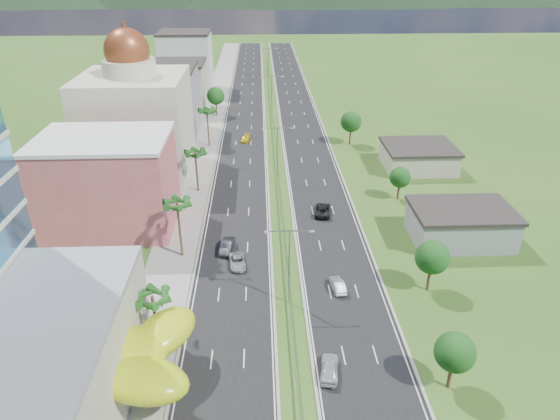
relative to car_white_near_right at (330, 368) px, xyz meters
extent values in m
plane|color=#2D5119|center=(-3.69, 2.71, -0.84)|extent=(500.00, 500.00, 0.00)
cube|color=black|center=(-11.19, 92.71, -0.82)|extent=(11.00, 260.00, 0.04)
cube|color=black|center=(3.81, 92.71, -0.82)|extent=(11.00, 260.00, 0.04)
cube|color=gray|center=(-20.69, 92.71, -0.78)|extent=(7.00, 260.00, 0.12)
cube|color=gray|center=(-3.69, 74.71, -0.22)|extent=(0.08, 216.00, 0.28)
cube|color=gray|center=(-3.69, 176.71, -0.49)|extent=(0.10, 0.12, 0.70)
cylinder|color=gray|center=(-3.69, 12.71, 4.66)|extent=(0.20, 0.20, 11.00)
cube|color=gray|center=(-5.13, 12.71, 9.96)|extent=(2.88, 0.12, 0.12)
cube|color=gray|center=(-2.25, 12.71, 9.96)|extent=(2.88, 0.12, 0.12)
cube|color=silver|center=(-6.41, 12.71, 9.86)|extent=(0.60, 0.25, 0.18)
cube|color=silver|center=(-0.97, 12.71, 9.86)|extent=(0.60, 0.25, 0.18)
cylinder|color=gray|center=(-3.69, 52.71, 4.66)|extent=(0.20, 0.20, 11.00)
cube|color=gray|center=(-5.13, 52.71, 9.96)|extent=(2.88, 0.12, 0.12)
cube|color=gray|center=(-2.25, 52.71, 9.96)|extent=(2.88, 0.12, 0.12)
cube|color=silver|center=(-6.41, 52.71, 9.86)|extent=(0.60, 0.25, 0.18)
cube|color=silver|center=(-0.97, 52.71, 9.86)|extent=(0.60, 0.25, 0.18)
cylinder|color=gray|center=(-3.69, 97.71, 4.66)|extent=(0.20, 0.20, 11.00)
cube|color=gray|center=(-5.13, 97.71, 9.96)|extent=(2.88, 0.12, 0.12)
cube|color=gray|center=(-2.25, 97.71, 9.96)|extent=(2.88, 0.12, 0.12)
cube|color=silver|center=(-6.41, 97.71, 9.86)|extent=(0.60, 0.25, 0.18)
cube|color=silver|center=(-0.97, 97.71, 9.86)|extent=(0.60, 0.25, 0.18)
cylinder|color=gray|center=(-3.69, 142.71, 4.66)|extent=(0.20, 0.20, 11.00)
cube|color=gray|center=(-5.13, 142.71, 9.96)|extent=(2.88, 0.12, 0.12)
cube|color=gray|center=(-2.25, 142.71, 9.96)|extent=(2.88, 0.12, 0.12)
cube|color=silver|center=(-6.41, 142.71, 9.86)|extent=(0.60, 0.25, 0.18)
cube|color=silver|center=(-0.97, 142.71, 9.86)|extent=(0.60, 0.25, 0.18)
cylinder|color=gray|center=(-27.69, 0.71, 1.16)|extent=(0.50, 0.50, 4.00)
cylinder|color=gray|center=(-20.69, -4.29, 1.16)|extent=(0.50, 0.50, 4.00)
cylinder|color=gray|center=(-18.69, 0.71, 1.16)|extent=(0.50, 0.50, 4.00)
cube|color=#BA4C53|center=(-31.69, 34.71, 6.66)|extent=(20.00, 15.00, 15.00)
cube|color=beige|center=(-31.69, 57.71, 9.16)|extent=(20.00, 20.00, 20.00)
cylinder|color=beige|center=(-31.69, 57.71, 20.66)|extent=(10.00, 10.00, 3.00)
sphere|color=brown|center=(-31.69, 57.71, 23.66)|extent=(8.40, 8.40, 8.40)
cube|color=gray|center=(-30.69, 82.71, 7.16)|extent=(16.00, 15.00, 16.00)
cube|color=#AEA88F|center=(-30.69, 104.71, 5.66)|extent=(16.00, 15.00, 13.00)
cube|color=silver|center=(-30.69, 127.71, 8.16)|extent=(16.00, 15.00, 18.00)
cube|color=gray|center=(24.31, 27.71, 1.66)|extent=(15.00, 10.00, 5.00)
cube|color=#AEA88F|center=(26.31, 57.71, 1.36)|extent=(14.00, 12.00, 4.40)
cylinder|color=#47301C|center=(-19.19, 4.71, 2.91)|extent=(0.36, 0.36, 7.50)
cylinder|color=#47301C|center=(-19.19, 24.71, 3.66)|extent=(0.36, 0.36, 9.00)
cylinder|color=#47301C|center=(-19.19, 47.71, 3.16)|extent=(0.36, 0.36, 8.00)
cylinder|color=#47301C|center=(-19.19, 72.71, 3.56)|extent=(0.36, 0.36, 8.80)
cylinder|color=#47301C|center=(-19.19, 97.71, 1.61)|extent=(0.40, 0.40, 4.90)
sphere|color=#1B5119|center=(-19.19, 97.71, 4.76)|extent=(4.90, 4.90, 4.90)
cylinder|color=#47301C|center=(12.31, -2.29, 1.26)|extent=(0.40, 0.40, 4.20)
sphere|color=#1B5119|center=(12.31, -2.29, 3.96)|extent=(4.20, 4.20, 4.20)
cylinder|color=#47301C|center=(15.31, 14.71, 1.43)|extent=(0.40, 0.40, 4.55)
sphere|color=#1B5119|center=(15.31, 14.71, 4.36)|extent=(4.55, 4.55, 4.55)
cylinder|color=#47301C|center=(18.31, 42.71, 1.08)|extent=(0.40, 0.40, 3.85)
sphere|color=#1B5119|center=(18.31, 42.71, 3.56)|extent=(3.85, 3.85, 3.85)
cylinder|color=#47301C|center=(14.31, 72.71, 1.61)|extent=(0.40, 0.40, 4.90)
sphere|color=#1B5119|center=(14.31, 72.71, 4.76)|extent=(4.90, 4.90, 4.90)
imported|color=black|center=(-12.49, 25.81, -0.01)|extent=(2.38, 5.01, 1.59)
imported|color=#989B9F|center=(-10.74, 21.61, -0.14)|extent=(2.78, 5.03, 1.33)
imported|color=gold|center=(-10.57, 76.05, -0.13)|extent=(2.61, 4.87, 1.34)
imported|color=silver|center=(0.00, 0.00, 0.00)|extent=(2.67, 4.96, 1.60)
imported|color=#A5A7AD|center=(3.10, 15.26, -0.11)|extent=(1.97, 4.38, 1.39)
imported|color=black|center=(3.66, 37.36, -0.02)|extent=(3.42, 5.97, 1.57)
imported|color=black|center=(-14.89, 5.08, -0.27)|extent=(0.60, 1.70, 1.07)
camera|label=1|loc=(-7.02, -39.81, 40.08)|focal=32.00mm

